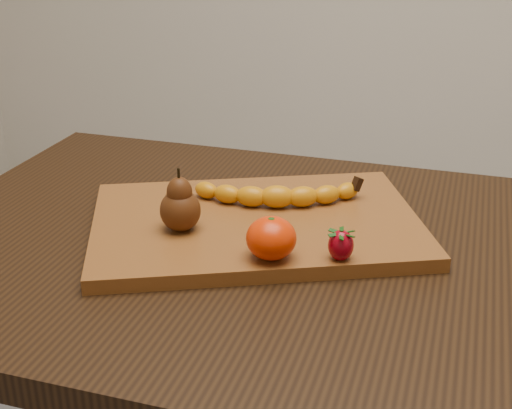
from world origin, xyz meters
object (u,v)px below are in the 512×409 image
(cutting_board, at_px, (256,224))
(table, at_px, (268,305))
(mandarin, at_px, (271,238))
(pear, at_px, (180,200))

(cutting_board, bearing_deg, table, -74.10)
(mandarin, bearing_deg, pear, 163.12)
(pear, distance_m, mandarin, 0.15)
(table, xyz_separation_m, cutting_board, (-0.03, 0.03, 0.11))
(mandarin, bearing_deg, table, 108.78)
(pear, height_order, mandarin, pear)
(table, height_order, cutting_board, cutting_board)
(table, relative_size, mandarin, 15.96)
(cutting_board, xyz_separation_m, mandarin, (0.05, -0.11, 0.04))
(table, distance_m, mandarin, 0.16)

